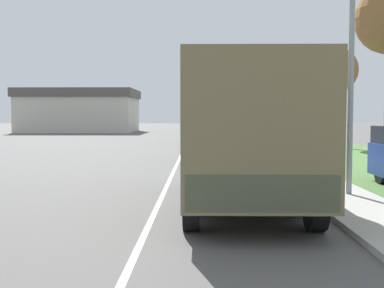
% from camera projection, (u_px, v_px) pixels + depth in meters
% --- Properties ---
extents(ground_plane, '(180.00, 180.00, 0.00)m').
position_uv_depth(ground_plane, '(188.00, 141.00, 39.19)').
color(ground_plane, '#565451').
extents(lane_centre_stripe, '(0.12, 120.00, 0.00)m').
position_uv_depth(lane_centre_stripe, '(188.00, 141.00, 39.19)').
color(lane_centre_stripe, silver).
rests_on(lane_centre_stripe, ground).
extents(sidewalk_right, '(1.80, 120.00, 0.12)m').
position_uv_depth(sidewalk_right, '(243.00, 141.00, 39.12)').
color(sidewalk_right, '#ADAAA3').
rests_on(sidewalk_right, ground).
extents(grass_strip_right, '(7.00, 120.00, 0.02)m').
position_uv_depth(grass_strip_right, '(297.00, 141.00, 39.06)').
color(grass_strip_right, '#4C7538').
rests_on(grass_strip_right, ground).
extents(military_truck, '(2.55, 6.95, 3.19)m').
position_uv_depth(military_truck, '(243.00, 132.00, 10.71)').
color(military_truck, '#474C38').
rests_on(military_truck, ground).
extents(car_nearest_ahead, '(1.81, 4.84, 1.36)m').
position_uv_depth(car_nearest_ahead, '(222.00, 148.00, 21.75)').
color(car_nearest_ahead, navy).
rests_on(car_nearest_ahead, ground).
extents(car_second_ahead, '(1.92, 4.36, 1.61)m').
position_uv_depth(car_second_ahead, '(208.00, 133.00, 38.14)').
color(car_second_ahead, navy).
rests_on(car_second_ahead, ground).
extents(lamp_post, '(1.69, 0.24, 7.27)m').
position_uv_depth(lamp_post, '(344.00, 21.00, 11.90)').
color(lamp_post, gray).
rests_on(lamp_post, sidewalk_right).
extents(tree_far_right, '(3.08, 3.08, 6.60)m').
position_uv_depth(tree_far_right, '(334.00, 71.00, 31.56)').
color(tree_far_right, '#4C3D2D').
rests_on(tree_far_right, grass_strip_right).
extents(building_distant, '(14.52, 10.53, 5.42)m').
position_uv_depth(building_distant, '(80.00, 110.00, 62.04)').
color(building_distant, beige).
rests_on(building_distant, ground).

